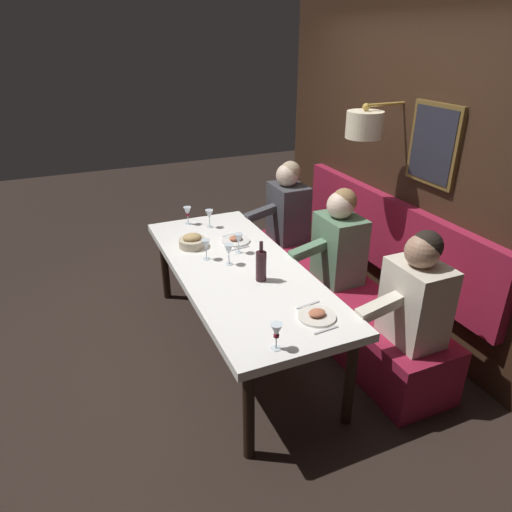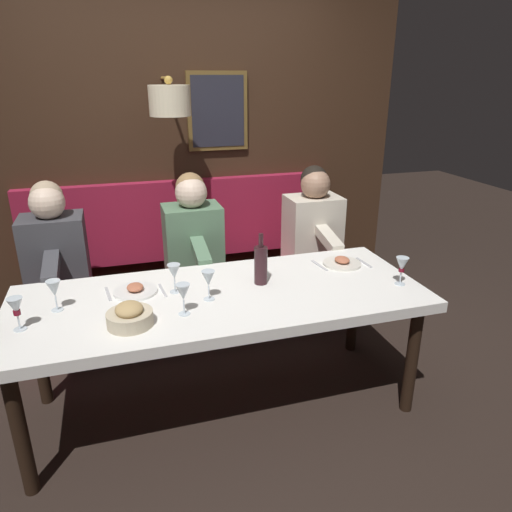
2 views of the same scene
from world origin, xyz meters
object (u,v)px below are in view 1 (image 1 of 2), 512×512
Objects in this scene: wine_glass_2 at (206,245)px; wine_bottle at (261,266)px; wine_glass_1 at (229,250)px; wine_glass_0 at (209,215)px; wine_glass_4 at (276,331)px; diner_near at (339,239)px; dining_table at (239,275)px; diner_middle at (288,204)px; wine_glass_5 at (187,212)px; bread_bowl at (192,241)px; diner_nearest at (417,292)px; wine_glass_3 at (239,239)px.

wine_bottle reaches higher than wine_glass_2.
wine_glass_1 and wine_glass_2 have the same top height.
wine_glass_4 is at bearing -97.03° from wine_glass_0.
diner_near reaches higher than wine_bottle.
diner_middle is at bearing 46.15° from dining_table.
wine_glass_0 is 0.22m from wine_glass_5.
wine_glass_0 is (0.05, 0.84, 0.18)m from dining_table.
wine_bottle reaches higher than dining_table.
wine_glass_2 is at bearing -146.96° from diner_middle.
wine_glass_2 is (-1.06, 0.23, 0.04)m from diner_near.
wine_glass_4 is at bearing -136.16° from diner_near.
diner_middle is 3.60× the size of bread_bowl.
diner_near reaches higher than wine_glass_4.
diner_nearest and diner_near have the same top height.
wine_glass_0 is (-0.83, 0.84, 0.04)m from diner_near.
bread_bowl is at bearing 140.23° from wine_glass_3.
dining_table is 0.89m from diner_near.
diner_middle is at bearing 40.93° from wine_glass_3.
diner_nearest is at bearing -62.80° from wine_glass_5.
wine_glass_0 is (-0.83, -0.08, 0.04)m from diner_middle.
wine_glass_2 and wine_glass_4 have the same top height.
wine_glass_2 is at bearing 90.12° from wine_glass_4.
diner_middle reaches higher than wine_glass_4.
diner_nearest is at bearing -47.13° from wine_glass_1.
wine_glass_1 is at bearing -131.85° from wine_glass_3.
dining_table is 1.28m from diner_middle.
diner_near is 0.93m from wine_glass_1.
diner_nearest is 1.40m from wine_glass_3.
diner_nearest is 1.06m from wine_glass_4.
wine_glass_2 is (-0.23, -0.61, 0.00)m from wine_glass_0.
wine_glass_4 is 1.51m from bread_bowl.
dining_table is 13.73× the size of wine_glass_4.
wine_glass_1 is (-0.93, 1.00, 0.04)m from diner_nearest.
bread_bowl is (-0.31, 0.26, -0.07)m from wine_glass_3.
wine_glass_0 and wine_glass_5 have the same top height.
diner_near reaches higher than wine_glass_5.
diner_near is 1.20m from bread_bowl.
wine_glass_4 is (-0.13, -1.09, -0.00)m from wine_glass_1.
wine_glass_5 is (-0.10, 0.99, 0.18)m from dining_table.
wine_glass_4 is 0.75× the size of bread_bowl.
diner_near and diner_middle have the same top height.
bread_bowl is (-1.09, 1.42, -0.03)m from diner_nearest.
wine_glass_3 is at bearing 163.47° from diner_near.
wine_glass_1 is (-0.93, 0.07, 0.04)m from diner_near.
wine_glass_1 and wine_glass_5 have the same top height.
wine_bottle is (0.25, -0.48, -0.00)m from wine_glass_2.
wine_bottle is (-0.81, -0.26, 0.04)m from diner_near.
wine_glass_5 reaches higher than dining_table.
wine_glass_4 is at bearing -108.07° from wine_bottle.
diner_nearest is 2.64× the size of wine_bottle.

